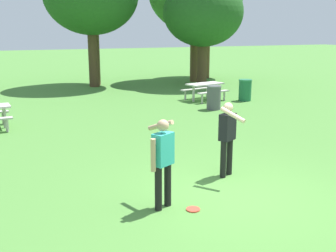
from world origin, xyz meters
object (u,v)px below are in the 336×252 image
(person_thrower, at_px, (228,134))
(trash_can_beside_table, at_px, (214,98))
(tree_back_right, at_px, (207,15))
(picnic_table_far, at_px, (205,88))
(trash_can_further_along, at_px, (245,90))
(tree_slender_mid, at_px, (203,13))
(person_catcher, at_px, (162,157))
(tree_far_right, at_px, (93,2))
(frisbee, at_px, (193,209))

(person_thrower, height_order, trash_can_beside_table, person_thrower)
(trash_can_beside_table, bearing_deg, tree_back_right, 63.21)
(picnic_table_far, xyz_separation_m, tree_back_right, (4.21, 7.69, 3.45))
(trash_can_further_along, height_order, tree_slender_mid, tree_slender_mid)
(trash_can_beside_table, relative_size, tree_back_right, 0.17)
(person_catcher, height_order, trash_can_further_along, person_catcher)
(tree_far_right, bearing_deg, person_thrower, -93.51)
(frisbee, relative_size, trash_can_beside_table, 0.26)
(picnic_table_far, height_order, tree_slender_mid, tree_slender_mid)
(picnic_table_far, distance_m, trash_can_further_along, 1.80)
(tree_far_right, xyz_separation_m, tree_slender_mid, (5.45, -2.72, -0.58))
(person_thrower, bearing_deg, tree_back_right, 62.92)
(person_catcher, relative_size, tree_far_right, 0.26)
(frisbee, height_order, picnic_table_far, picnic_table_far)
(tree_slender_mid, relative_size, tree_back_right, 1.03)
(picnic_table_far, xyz_separation_m, tree_far_right, (-3.28, 7.07, 4.05))
(person_thrower, relative_size, picnic_table_far, 0.83)
(trash_can_further_along, bearing_deg, tree_far_right, 121.61)
(person_thrower, height_order, tree_far_right, tree_far_right)
(picnic_table_far, relative_size, tree_slender_mid, 0.33)
(trash_can_beside_table, relative_size, trash_can_further_along, 1.00)
(picnic_table_far, xyz_separation_m, trash_can_beside_table, (-0.72, -2.08, -0.08))
(person_catcher, height_order, trash_can_beside_table, person_catcher)
(frisbee, xyz_separation_m, tree_far_right, (2.45, 17.23, 4.60))
(person_thrower, relative_size, tree_slender_mid, 0.28)
(picnic_table_far, xyz_separation_m, tree_slender_mid, (2.17, 4.35, 3.46))
(frisbee, distance_m, picnic_table_far, 11.69)
(tree_slender_mid, bearing_deg, frisbee, -118.56)
(person_catcher, xyz_separation_m, frisbee, (0.46, -0.32, -0.95))
(person_catcher, bearing_deg, picnic_table_far, 57.83)
(picnic_table_far, distance_m, trash_can_beside_table, 2.20)
(frisbee, bearing_deg, person_thrower, 41.04)
(person_thrower, xyz_separation_m, picnic_table_far, (4.26, 8.89, -0.40))
(person_thrower, bearing_deg, picnic_table_far, 64.38)
(person_catcher, height_order, tree_far_right, tree_far_right)
(person_thrower, relative_size, person_catcher, 1.00)
(person_thrower, distance_m, tree_back_right, 18.87)
(person_catcher, relative_size, frisbee, 6.55)
(person_thrower, bearing_deg, tree_slender_mid, 64.09)
(tree_back_right, bearing_deg, person_thrower, -117.08)
(tree_slender_mid, bearing_deg, person_thrower, -115.91)
(tree_far_right, height_order, tree_back_right, tree_far_right)
(trash_can_further_along, xyz_separation_m, tree_far_right, (-4.87, 7.92, 4.13))
(tree_far_right, height_order, tree_slender_mid, tree_far_right)
(frisbee, height_order, tree_far_right, tree_far_right)
(trash_can_further_along, distance_m, tree_slender_mid, 6.32)
(trash_can_beside_table, height_order, tree_slender_mid, tree_slender_mid)
(trash_can_further_along, height_order, tree_back_right, tree_back_right)
(trash_can_beside_table, bearing_deg, picnic_table_far, 70.90)
(person_thrower, xyz_separation_m, frisbee, (-1.47, -1.28, -0.95))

